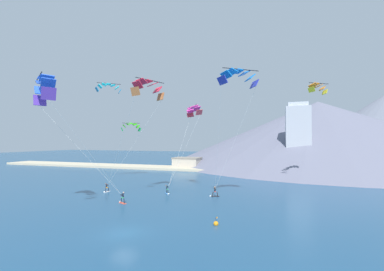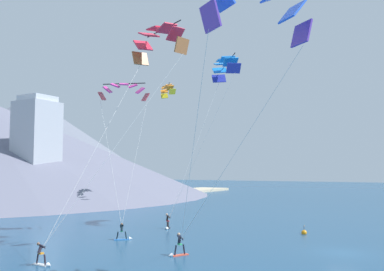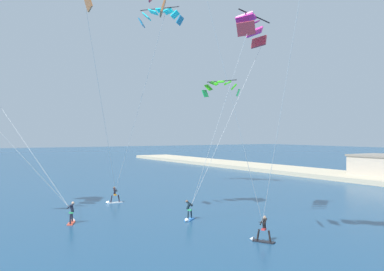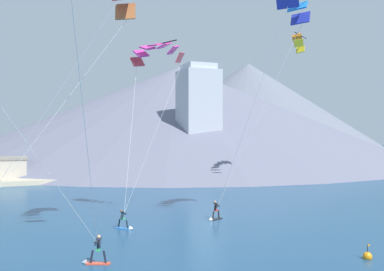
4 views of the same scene
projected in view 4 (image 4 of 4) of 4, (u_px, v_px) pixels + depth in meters
The scene contains 13 objects.
kitesurfer_near_lead at pixel (214, 214), 38.48m from camera, with size 1.74×1.12×1.77m.
kitesurfer_near_trail at pixel (95, 255), 25.59m from camera, with size 1.75×1.09×1.80m.
kitesurfer_mid_center at pixel (125, 223), 34.80m from camera, with size 1.43×1.59×1.68m.
parafoil_kite_near_lead at pixel (293, 0), 35.69m from camera, with size 7.55×7.62×18.62m.
parafoil_kite_mid_center at pixel (157, 52), 39.17m from camera, with size 5.99×5.53×14.88m.
parafoil_kite_distant_low_drift at pixel (298, 41), 56.02m from camera, with size 4.04×4.51×2.03m.
race_marker_buoy at pixel (367, 256), 26.61m from camera, with size 0.56×0.56×1.02m.
shoreline_strip at pixel (93, 177), 71.50m from camera, with size 180.00×10.00×0.70m, color beige.
shore_building_harbour_front at pixel (186, 157), 82.18m from camera, with size 7.56×6.27×6.10m.
shore_building_quay_east at pixel (107, 165), 75.99m from camera, with size 8.88×4.71×4.09m.
highrise_tower at pixel (199, 120), 82.85m from camera, with size 7.00×7.00×21.06m.
mountain_peak_west_ridge at pixel (179, 113), 124.07m from camera, with size 127.65×127.65×26.88m.
mountain_peak_central_summit at pixel (248, 109), 150.69m from camera, with size 97.57×97.57×32.17m.
Camera 4 is at (-11.82, -15.04, 7.90)m, focal length 40.00 mm.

